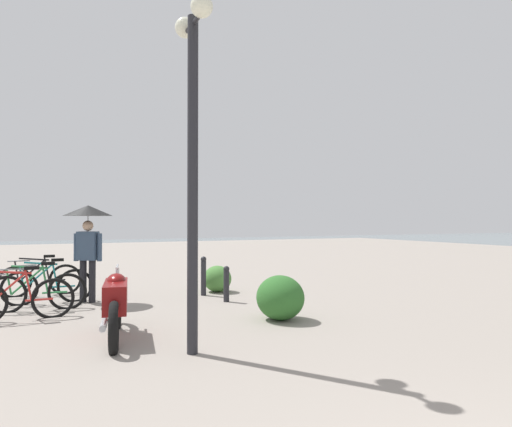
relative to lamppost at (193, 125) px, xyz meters
name	(u,v)px	position (x,y,z in m)	size (l,w,h in m)	color
lamppost	(193,125)	(0.00, 0.00, 0.00)	(0.98, 0.28, 4.49)	#232328
motorcycle	(116,303)	(1.25, 0.77, -2.44)	(2.16, 0.57, 1.06)	black
bicycle_red	(20,300)	(3.17, 2.07, -2.59)	(0.15, 1.77, 0.95)	black
bicycle_green	(37,292)	(3.99, 1.79, -2.59)	(0.18, 1.77, 0.95)	black
bicycle_teal	(48,286)	(4.75, 1.59, -2.59)	(0.09, 1.77, 0.95)	black
bicycle_black	(40,280)	(5.94, 1.72, -2.59)	(0.09, 1.77, 0.95)	black
pedestrian	(88,226)	(4.54, 0.84, -1.34)	(1.00, 1.00, 2.03)	black
bollard_near	(226,283)	(3.35, -1.81, -2.55)	(0.13, 0.13, 0.75)	#232328
bollard_mid	(203,275)	(4.34, -1.65, -2.48)	(0.13, 0.13, 0.89)	#232328
shrub_low	(217,279)	(4.70, -2.12, -2.63)	(0.74, 0.66, 0.63)	#477F38
shrub_round	(280,298)	(1.29, -1.99, -2.56)	(0.90, 0.81, 0.77)	#2D6628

